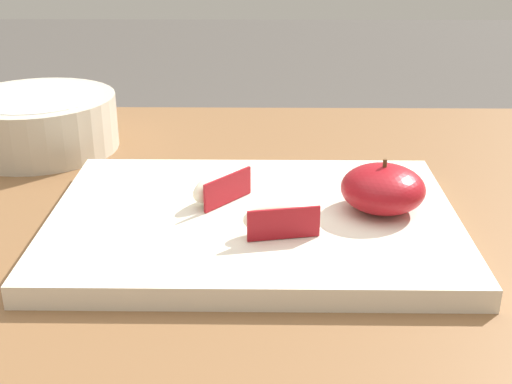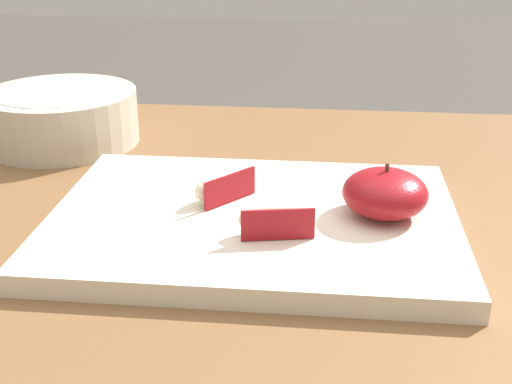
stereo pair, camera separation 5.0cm
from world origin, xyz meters
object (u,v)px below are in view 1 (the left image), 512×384
apple_wedge_near_knife (281,218)px  ceramic_fruit_bowl (38,121)px  apple_half_skin_up (383,189)px  cutting_board (256,222)px  apple_wedge_left (220,186)px

apple_wedge_near_knife → ceramic_fruit_bowl: (-0.28, 0.26, 0.00)m
apple_half_skin_up → apple_wedge_near_knife: bearing=-152.0°
cutting_board → apple_wedge_left: (-0.03, 0.03, 0.02)m
cutting_board → apple_wedge_left: 0.05m
cutting_board → apple_wedge_left: apple_wedge_left is taller
ceramic_fruit_bowl → apple_wedge_near_knife: bearing=-42.9°
apple_wedge_near_knife → apple_half_skin_up: bearing=28.0°
cutting_board → ceramic_fruit_bowl: bearing=139.7°
apple_wedge_left → apple_wedge_near_knife: size_ratio=0.94×
cutting_board → apple_wedge_near_knife: size_ratio=5.42×
cutting_board → apple_wedge_near_knife: (0.02, -0.04, 0.02)m
apple_half_skin_up → ceramic_fruit_bowl: size_ratio=0.41×
cutting_board → apple_wedge_left: bearing=141.3°
apple_wedge_left → apple_half_skin_up: bearing=-7.5°
apple_half_skin_up → ceramic_fruit_bowl: apple_half_skin_up is taller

